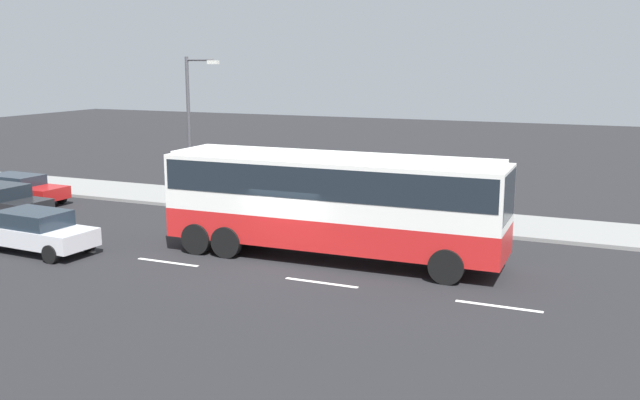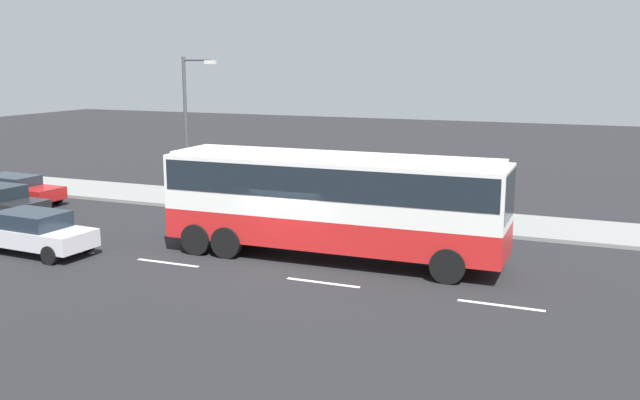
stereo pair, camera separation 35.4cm
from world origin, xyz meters
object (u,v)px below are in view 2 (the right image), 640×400
car_red_compact (16,189)px  pedestrian_at_crossing (307,186)px  coach_bus (332,195)px  pedestrian_near_curb (355,197)px  car_silver_hatch (35,231)px  street_lamp (189,120)px

car_red_compact → pedestrian_at_crossing: (13.20, 4.36, 0.30)m
coach_bus → pedestrian_near_curb: coach_bus is taller
car_red_compact → car_silver_hatch: (7.43, -6.42, 0.05)m
street_lamp → car_silver_hatch: bearing=-93.3°
coach_bus → car_silver_hatch: coach_bus is taller
coach_bus → pedestrian_at_crossing: (-4.20, 7.46, -1.19)m
car_red_compact → pedestrian_at_crossing: size_ratio=2.97×
pedestrian_near_curb → street_lamp: size_ratio=0.22×
coach_bus → street_lamp: bearing=147.2°
pedestrian_at_crossing → coach_bus: bearing=170.1°
car_silver_hatch → street_lamp: street_lamp is taller
car_red_compact → street_lamp: (7.97, 2.80, 3.29)m
street_lamp → car_red_compact: bearing=-160.6°
car_silver_hatch → pedestrian_near_curb: (8.66, 9.22, 0.22)m
car_red_compact → street_lamp: bearing=21.7°
coach_bus → car_red_compact: bearing=169.1°
car_red_compact → car_silver_hatch: car_silver_hatch is taller
coach_bus → street_lamp: 11.26m
coach_bus → pedestrian_at_crossing: 8.64m
coach_bus → pedestrian_near_curb: size_ratio=7.75×
coach_bus → car_red_compact: (-17.39, 3.09, -1.49)m
car_red_compact → coach_bus: bearing=-7.7°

